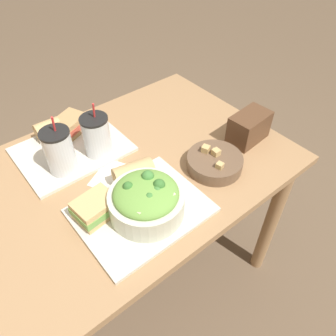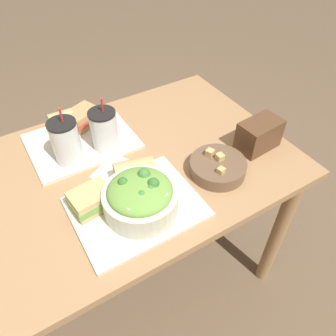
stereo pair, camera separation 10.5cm
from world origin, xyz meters
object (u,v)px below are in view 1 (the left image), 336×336
object	(u,v)px
drink_cup_red	(97,137)
baguette_near	(134,172)
salad_bowl	(147,200)
sandwich_far	(70,125)
napkin_folded	(110,175)
soup_bowl	(215,162)
chip_bag	(249,127)
drink_cup_dark	(60,152)
sandwich_near	(95,208)
baguette_far	(49,129)

from	to	relation	value
drink_cup_red	baguette_near	bearing A→B (deg)	-84.83
salad_bowl	sandwich_far	bearing A→B (deg)	89.29
napkin_folded	soup_bowl	bearing A→B (deg)	-33.22
soup_bowl	baguette_near	distance (m)	0.28
sandwich_far	chip_bag	world-z (taller)	chip_bag
salad_bowl	drink_cup_red	bearing A→B (deg)	84.81
drink_cup_dark	baguette_near	bearing A→B (deg)	-51.55
salad_bowl	sandwich_far	world-z (taller)	salad_bowl
soup_bowl	sandwich_near	xyz separation A→B (m)	(-0.43, 0.07, 0.02)
baguette_near	baguette_far	xyz separation A→B (m)	(-0.12, 0.39, -0.00)
sandwich_near	drink_cup_dark	size ratio (longest dim) A/B	0.62
chip_bag	napkin_folded	distance (m)	0.54
baguette_far	drink_cup_dark	bearing A→B (deg)	169.82
baguette_near	drink_cup_red	xyz separation A→B (m)	(-0.02, 0.20, 0.04)
salad_bowl	baguette_far	xyz separation A→B (m)	(-0.07, 0.53, -0.02)
baguette_far	drink_cup_red	distance (m)	0.22
salad_bowl	baguette_far	distance (m)	0.53
soup_bowl	baguette_far	world-z (taller)	baguette_far
salad_bowl	napkin_folded	distance (m)	0.23
sandwich_far	drink_cup_red	size ratio (longest dim) A/B	0.74
napkin_folded	drink_cup_dark	bearing A→B (deg)	133.62
sandwich_near	napkin_folded	xyz separation A→B (m)	(0.12, 0.13, -0.04)
napkin_folded	baguette_far	bearing A→B (deg)	102.37
sandwich_far	baguette_far	world-z (taller)	baguette_far
sandwich_far	drink_cup_dark	world-z (taller)	drink_cup_dark
salad_bowl	drink_cup_red	xyz separation A→B (m)	(0.03, 0.33, 0.01)
baguette_near	sandwich_far	size ratio (longest dim) A/B	0.93
baguette_near	salad_bowl	bearing A→B (deg)	172.50
soup_bowl	chip_bag	bearing A→B (deg)	8.57
soup_bowl	baguette_far	xyz separation A→B (m)	(-0.37, 0.51, 0.02)
napkin_folded	sandwich_near	bearing A→B (deg)	-133.89
sandwich_near	drink_cup_red	size ratio (longest dim) A/B	0.66
sandwich_far	napkin_folded	bearing A→B (deg)	-114.16
baguette_far	chip_bag	xyz separation A→B (m)	(0.58, -0.48, 0.01)
salad_bowl	baguette_far	size ratio (longest dim) A/B	2.39
drink_cup_dark	drink_cup_red	world-z (taller)	drink_cup_dark
sandwich_far	chip_bag	size ratio (longest dim) A/B	0.94
soup_bowl	sandwich_near	distance (m)	0.44
baguette_near	drink_cup_red	distance (m)	0.20
soup_bowl	baguette_far	bearing A→B (deg)	126.18
sandwich_far	drink_cup_dark	distance (m)	0.21
baguette_far	drink_cup_dark	world-z (taller)	drink_cup_dark
baguette_far	chip_bag	distance (m)	0.75
soup_bowl	drink_cup_red	xyz separation A→B (m)	(-0.27, 0.31, 0.06)
salad_bowl	drink_cup_dark	bearing A→B (deg)	108.24
sandwich_far	baguette_far	distance (m)	0.08
baguette_far	chip_bag	bearing A→B (deg)	-127.74
chip_bag	drink_cup_dark	bearing A→B (deg)	151.16
baguette_far	salad_bowl	bearing A→B (deg)	-171.00
baguette_far	drink_cup_red	xyz separation A→B (m)	(0.10, -0.20, 0.04)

